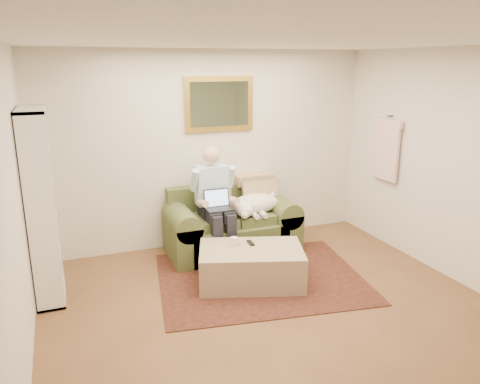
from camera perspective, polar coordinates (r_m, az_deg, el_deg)
room_shell at (r=4.36m, az=4.75°, el=0.46°), size 4.51×5.00×2.61m
rug at (r=5.55m, az=2.51°, el=-10.38°), size 2.57×2.19×0.01m
sofa at (r=6.20m, az=-1.07°, el=-4.64°), size 1.69×0.86×1.01m
seated_man at (r=5.85m, az=-2.89°, el=-1.58°), size 0.56×0.79×1.42m
laptop at (r=5.78m, az=-2.69°, el=-1.43°), size 0.33×0.26×0.24m
sleeping_dog at (r=6.12m, az=1.85°, el=-1.42°), size 0.70×0.44×0.26m
ottoman at (r=5.35m, az=1.36°, el=-8.98°), size 1.32×1.06×0.42m
coffee_mug at (r=5.33m, az=-0.73°, el=-6.05°), size 0.08×0.08×0.10m
tv_remote at (r=5.40m, az=1.30°, el=-6.22°), size 0.06×0.15×0.02m
bookshelf at (r=5.23m, az=-23.07°, el=-1.61°), size 0.28×0.80×2.00m
wall_mirror at (r=6.25m, az=-2.54°, el=10.67°), size 0.94×0.04×0.72m
hanging_shirt at (r=6.54m, az=17.40°, el=5.33°), size 0.06×0.52×0.90m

